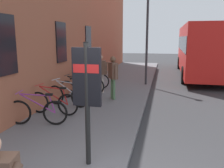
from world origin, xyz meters
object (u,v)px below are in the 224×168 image
at_px(bicycle_beside_lamp, 91,81).
at_px(transit_info_sign, 87,85).
at_px(bicycle_under_window, 37,112).
at_px(bicycle_end_of_row, 67,96).
at_px(pedestrian_near_bus, 113,73).
at_px(street_lamp, 147,29).
at_px(bicycle_nearest_sign, 86,85).
at_px(bicycle_leaning_wall, 53,103).
at_px(bicycle_mid_rack, 79,89).
at_px(city_bus, 200,48).
at_px(pedestrian_by_facade, 100,70).

xyz_separation_m(bicycle_beside_lamp, transit_info_sign, (-6.74, -2.05, 1.21)).
relative_size(bicycle_under_window, bicycle_beside_lamp, 1.01).
height_order(bicycle_under_window, bicycle_end_of_row, same).
xyz_separation_m(pedestrian_near_bus, street_lamp, (3.40, -1.06, 1.86)).
relative_size(bicycle_under_window, bicycle_nearest_sign, 0.99).
height_order(bicycle_leaning_wall, transit_info_sign, transit_info_sign).
bearing_deg(bicycle_nearest_sign, pedestrian_near_bus, -115.46).
bearing_deg(pedestrian_near_bus, bicycle_beside_lamp, 40.53).
bearing_deg(bicycle_end_of_row, bicycle_mid_rack, -0.94).
height_order(transit_info_sign, city_bus, city_bus).
relative_size(bicycle_nearest_sign, transit_info_sign, 0.74).
relative_size(city_bus, street_lamp, 2.15).
distance_m(bicycle_beside_lamp, transit_info_sign, 7.15).
relative_size(bicycle_mid_rack, bicycle_nearest_sign, 1.00).
height_order(bicycle_under_window, transit_info_sign, transit_info_sign).
bearing_deg(bicycle_leaning_wall, pedestrian_by_facade, -11.51).
height_order(bicycle_beside_lamp, pedestrian_near_bus, pedestrian_near_bus).
bearing_deg(bicycle_nearest_sign, city_bus, -38.21).
relative_size(bicycle_end_of_row, street_lamp, 0.36).
bearing_deg(bicycle_nearest_sign, bicycle_under_window, 178.67).
height_order(transit_info_sign, pedestrian_near_bus, transit_info_sign).
relative_size(bicycle_mid_rack, street_lamp, 0.36).
distance_m(bicycle_end_of_row, city_bus, 11.07).
relative_size(bicycle_under_window, pedestrian_by_facade, 1.03).
height_order(bicycle_end_of_row, bicycle_beside_lamp, same).
height_order(bicycle_mid_rack, street_lamp, street_lamp).
bearing_deg(bicycle_leaning_wall, bicycle_beside_lamp, -0.35).
bearing_deg(city_bus, pedestrian_by_facade, 143.56).
distance_m(bicycle_nearest_sign, pedestrian_near_bus, 1.69).
relative_size(bicycle_nearest_sign, pedestrian_by_facade, 1.04).
distance_m(bicycle_leaning_wall, bicycle_mid_rack, 2.11).
distance_m(bicycle_end_of_row, pedestrian_near_bus, 2.06).
bearing_deg(bicycle_leaning_wall, street_lamp, -23.90).
height_order(bicycle_beside_lamp, street_lamp, street_lamp).
relative_size(bicycle_leaning_wall, bicycle_end_of_row, 1.02).
xyz_separation_m(bicycle_end_of_row, pedestrian_near_bus, (1.34, -1.41, 0.67)).
relative_size(bicycle_end_of_row, pedestrian_by_facade, 1.02).
bearing_deg(pedestrian_by_facade, bicycle_end_of_row, 165.29).
height_order(bicycle_leaning_wall, street_lamp, street_lamp).
distance_m(bicycle_under_window, pedestrian_by_facade, 4.42).
bearing_deg(street_lamp, pedestrian_near_bus, 162.61).
relative_size(bicycle_mid_rack, transit_info_sign, 0.74).
relative_size(bicycle_mid_rack, pedestrian_by_facade, 1.04).
bearing_deg(bicycle_under_window, bicycle_nearest_sign, -1.33).
bearing_deg(city_bus, bicycle_mid_rack, 145.00).
distance_m(bicycle_beside_lamp, street_lamp, 3.95).
xyz_separation_m(bicycle_leaning_wall, city_bus, (10.34, -5.84, 1.41)).
relative_size(transit_info_sign, city_bus, 0.23).
relative_size(bicycle_nearest_sign, street_lamp, 0.36).
xyz_separation_m(transit_info_sign, pedestrian_by_facade, (6.04, 1.40, -0.56)).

